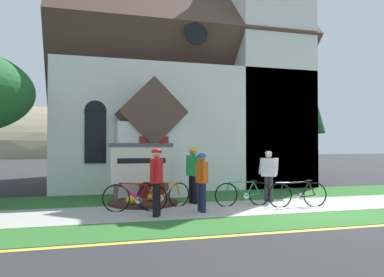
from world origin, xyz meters
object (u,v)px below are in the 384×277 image
at_px(bicycle_green, 298,194).
at_px(cyclist_in_blue_jersey, 269,172).
at_px(cyclist_in_yellow_jersey, 193,170).
at_px(bicycle_red, 135,197).
at_px(bicycle_yellow, 164,195).
at_px(roadside_conifer, 300,87).
at_px(bicycle_orange, 243,193).
at_px(church_sign, 142,165).
at_px(cyclist_in_green_jersey, 202,178).
at_px(cyclist_in_red_jersey, 157,176).

relative_size(bicycle_green, cyclist_in_blue_jersey, 1.10).
bearing_deg(cyclist_in_yellow_jersey, bicycle_red, -153.46).
distance_m(bicycle_green, bicycle_yellow, 3.88).
xyz_separation_m(cyclist_in_blue_jersey, roadside_conifer, (6.91, 9.28, 4.43)).
relative_size(bicycle_red, bicycle_orange, 0.95).
xyz_separation_m(church_sign, bicycle_green, (4.23, -2.09, -0.82)).
relative_size(bicycle_orange, bicycle_yellow, 1.08).
distance_m(bicycle_yellow, cyclist_in_green_jersey, 1.37).
xyz_separation_m(church_sign, cyclist_in_red_jersey, (-0.00, -2.49, -0.19)).
height_order(cyclist_in_blue_jersey, cyclist_in_green_jersey, cyclist_in_blue_jersey).
distance_m(cyclist_in_green_jersey, roadside_conifer, 14.96).
height_order(cyclist_in_green_jersey, roadside_conifer, roadside_conifer).
bearing_deg(cyclist_in_yellow_jersey, bicycle_yellow, -151.00).
bearing_deg(roadside_conifer, bicycle_red, -138.37).
relative_size(bicycle_yellow, roadside_conifer, 0.20).
relative_size(bicycle_red, roadside_conifer, 0.21).
height_order(bicycle_red, cyclist_in_blue_jersey, cyclist_in_blue_jersey).
relative_size(cyclist_in_blue_jersey, cyclist_in_yellow_jersey, 0.94).
relative_size(cyclist_in_yellow_jersey, cyclist_in_green_jersey, 1.10).
relative_size(cyclist_in_blue_jersey, cyclist_in_green_jersey, 1.03).
bearing_deg(bicycle_yellow, cyclist_in_blue_jersey, 6.06).
bearing_deg(bicycle_yellow, cyclist_in_red_jersey, -109.49).
height_order(church_sign, cyclist_in_red_jersey, church_sign).
bearing_deg(bicycle_yellow, bicycle_green, -13.15).
xyz_separation_m(bicycle_orange, roadside_conifer, (8.05, 9.85, 5.00)).
bearing_deg(bicycle_orange, bicycle_yellow, 174.96).
relative_size(bicycle_orange, cyclist_in_green_jersey, 1.13).
distance_m(bicycle_red, bicycle_orange, 3.24).
distance_m(church_sign, cyclist_in_yellow_jersey, 1.63).
height_order(church_sign, bicycle_red, church_sign).
xyz_separation_m(cyclist_in_red_jersey, roadside_conifer, (10.86, 10.93, 4.36)).
bearing_deg(bicycle_green, cyclist_in_yellow_jersey, 152.02).
bearing_deg(cyclist_in_green_jersey, church_sign, 120.83).
bearing_deg(bicycle_orange, cyclist_in_blue_jersey, 27.10).
height_order(church_sign, bicycle_yellow, church_sign).
xyz_separation_m(church_sign, roadside_conifer, (10.86, 8.44, 4.18)).
distance_m(bicycle_orange, cyclist_in_green_jersey, 1.78).
bearing_deg(cyclist_in_blue_jersey, bicycle_orange, -152.90).
relative_size(bicycle_green, cyclist_in_red_jersey, 1.04).
distance_m(bicycle_orange, bicycle_green, 1.57).
bearing_deg(bicycle_green, church_sign, 153.75).
distance_m(bicycle_yellow, roadside_conifer, 15.04).
bearing_deg(bicycle_green, cyclist_in_green_jersey, -178.65).
xyz_separation_m(cyclist_in_green_jersey, roadside_conifer, (9.57, 10.60, 4.46)).
xyz_separation_m(cyclist_in_yellow_jersey, cyclist_in_red_jersey, (-1.49, -1.86, -0.01)).
distance_m(bicycle_yellow, cyclist_in_yellow_jersey, 1.35).
height_order(church_sign, cyclist_in_green_jersey, church_sign).
relative_size(bicycle_red, cyclist_in_yellow_jersey, 0.98).
height_order(bicycle_orange, bicycle_green, bicycle_green).
height_order(church_sign, bicycle_orange, church_sign).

